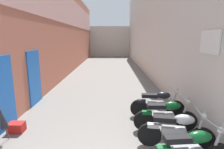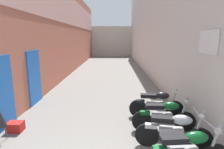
# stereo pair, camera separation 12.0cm
# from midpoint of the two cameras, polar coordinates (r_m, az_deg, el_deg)

# --- Properties ---
(ground_plane) EXTENTS (41.49, 41.49, 0.00)m
(ground_plane) POSITION_cam_midpoint_polar(r_m,az_deg,el_deg) (12.74, -1.07, -0.78)
(ground_plane) COLOR slate
(building_left) EXTENTS (0.45, 25.49, 6.51)m
(building_left) POSITION_cam_midpoint_polar(r_m,az_deg,el_deg) (14.80, -13.09, 13.45)
(building_left) COLOR #B76651
(building_left) RESTS_ON ground
(building_right) EXTENTS (0.45, 25.49, 7.83)m
(building_right) POSITION_cam_midpoint_polar(r_m,az_deg,el_deg) (14.73, 11.60, 15.98)
(building_right) COLOR beige
(building_right) RESTS_ON ground
(building_far_end) EXTENTS (8.71, 2.00, 4.31)m
(building_far_end) POSITION_cam_midpoint_polar(r_m,az_deg,el_deg) (28.19, -0.05, 10.38)
(building_far_end) COLOR beige
(building_far_end) RESTS_ON ground
(motorcycle_second) EXTENTS (1.84, 0.58, 1.04)m
(motorcycle_second) POSITION_cam_midpoint_polar(r_m,az_deg,el_deg) (4.90, 19.43, -16.04)
(motorcycle_second) COLOR black
(motorcycle_second) RESTS_ON ground
(motorcycle_third) EXTENTS (1.85, 0.58, 1.04)m
(motorcycle_third) POSITION_cam_midpoint_polar(r_m,az_deg,el_deg) (5.66, 16.58, -12.01)
(motorcycle_third) COLOR black
(motorcycle_third) RESTS_ON ground
(motorcycle_fourth) EXTENTS (1.85, 0.58, 1.04)m
(motorcycle_fourth) POSITION_cam_midpoint_polar(r_m,az_deg,el_deg) (6.51, 14.31, -8.72)
(motorcycle_fourth) COLOR black
(motorcycle_fourth) RESTS_ON ground
(plastic_crate) EXTENTS (0.44, 0.32, 0.28)m
(plastic_crate) POSITION_cam_midpoint_polar(r_m,az_deg,el_deg) (6.23, -27.48, -14.26)
(plastic_crate) COLOR red
(plastic_crate) RESTS_ON ground
(umbrella_leaning) EXTENTS (0.20, 0.35, 0.97)m
(umbrella_leaning) POSITION_cam_midpoint_polar(r_m,az_deg,el_deg) (5.59, -30.87, -11.53)
(umbrella_leaning) COLOR #4C4C4C
(umbrella_leaning) RESTS_ON ground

